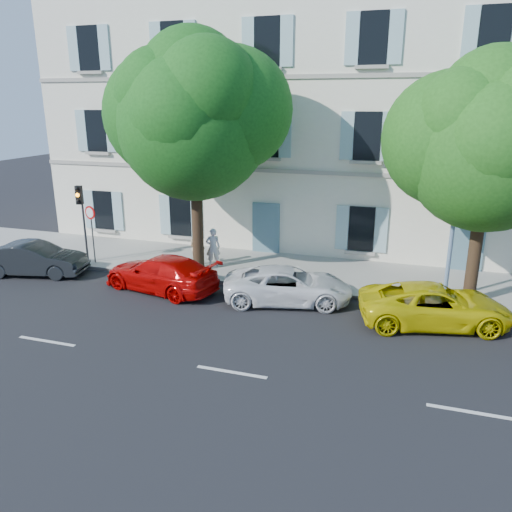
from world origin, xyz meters
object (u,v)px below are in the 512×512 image
(tree_left, at_px, (194,124))
(pedestrian_b, at_px, (197,247))
(tree_right, at_px, (488,151))
(car_red_coupe, at_px, (161,273))
(car_yellow_supercar, at_px, (435,305))
(car_white_coupe, at_px, (288,285))
(pedestrian_a, at_px, (213,247))
(car_dark_sedan, at_px, (35,259))
(street_lamp, at_px, (459,180))
(traffic_light, at_px, (81,207))
(road_sign, at_px, (91,222))

(tree_left, distance_m, pedestrian_b, 5.23)
(tree_right, xyz_separation_m, pedestrian_b, (-10.92, 0.89, -4.50))
(car_red_coupe, distance_m, car_yellow_supercar, 9.97)
(car_white_coupe, bearing_deg, pedestrian_a, 43.61)
(car_red_coupe, bearing_deg, car_dark_sedan, -77.64)
(street_lamp, relative_size, pedestrian_a, 4.48)
(tree_right, relative_size, street_lamp, 1.09)
(street_lamp, bearing_deg, tree_right, 5.86)
(tree_left, height_order, street_lamp, tree_left)
(car_dark_sedan, height_order, traffic_light, traffic_light)
(tree_left, distance_m, pedestrian_a, 5.19)
(road_sign, height_order, street_lamp, street_lamp)
(road_sign, xyz_separation_m, pedestrian_b, (4.51, 1.05, -1.04))
(street_lamp, xyz_separation_m, pedestrian_a, (-9.41, 1.02, -3.46))
(pedestrian_a, bearing_deg, car_white_coupe, 119.58)
(car_dark_sedan, bearing_deg, traffic_light, -48.01)
(tree_left, relative_size, pedestrian_a, 5.49)
(car_white_coupe, xyz_separation_m, car_yellow_supercar, (5.02, -0.43, 0.03))
(car_white_coupe, xyz_separation_m, tree_left, (-4.40, 2.01, 5.50))
(car_yellow_supercar, height_order, tree_left, tree_left)
(traffic_light, bearing_deg, car_yellow_supercar, -7.27)
(road_sign, xyz_separation_m, street_lamp, (14.63, 0.07, 2.47))
(car_yellow_supercar, distance_m, pedestrian_b, 10.14)
(car_yellow_supercar, bearing_deg, car_dark_sedan, 76.37)
(car_white_coupe, bearing_deg, car_dark_sedan, 78.18)
(road_sign, bearing_deg, car_red_coupe, -22.92)
(car_dark_sedan, relative_size, road_sign, 1.64)
(traffic_light, distance_m, pedestrian_b, 5.31)
(car_white_coupe, xyz_separation_m, tree_right, (6.23, 1.63, 4.81))
(car_dark_sedan, distance_m, street_lamp, 16.81)
(traffic_light, xyz_separation_m, pedestrian_b, (4.92, 1.09, -1.67))
(road_sign, distance_m, pedestrian_b, 4.75)
(car_red_coupe, distance_m, pedestrian_a, 3.07)
(car_yellow_supercar, distance_m, tree_left, 11.16)
(car_dark_sedan, relative_size, tree_right, 0.51)
(car_red_coupe, distance_m, traffic_light, 5.33)
(car_dark_sedan, xyz_separation_m, car_yellow_supercar, (15.86, -0.12, -0.02))
(tree_left, height_order, pedestrian_a, tree_left)
(tree_right, relative_size, pedestrian_a, 4.87)
(car_dark_sedan, height_order, car_red_coupe, car_dark_sedan)
(car_red_coupe, relative_size, car_yellow_supercar, 0.97)
(tree_left, bearing_deg, car_red_coupe, -103.31)
(car_red_coupe, relative_size, tree_left, 0.51)
(car_red_coupe, distance_m, tree_left, 5.96)
(tree_right, bearing_deg, car_dark_sedan, -173.52)
(car_dark_sedan, xyz_separation_m, car_white_coupe, (10.84, 0.31, -0.05))
(car_red_coupe, bearing_deg, car_white_coupe, 106.06)
(car_dark_sedan, height_order, pedestrian_a, pedestrian_a)
(tree_left, relative_size, tree_right, 1.13)
(tree_right, xyz_separation_m, pedestrian_a, (-10.21, 0.94, -4.45))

